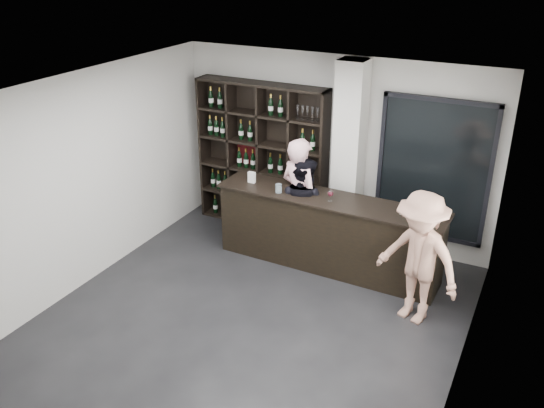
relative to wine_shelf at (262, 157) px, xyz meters
The scene contains 12 objects.
floor 3.06m from the wine_shelf, 65.85° to the right, with size 5.00×5.50×0.01m, color black.
wine_shelf is the anchor object (origin of this frame).
structural_column 1.52m from the wine_shelf, ahead, with size 0.40×0.40×2.90m, color silver.
glass_panel 2.71m from the wine_shelf, ahead, with size 1.60×0.08×2.10m.
tasting_counter 1.83m from the wine_shelf, 28.52° to the right, with size 3.32×0.69×1.09m.
taster_pink 1.26m from the wine_shelf, 35.56° to the right, with size 0.68×0.45×1.87m, color #FFC1C8.
taster_black 1.33m from the wine_shelf, 34.25° to the right, with size 0.78×0.61×1.60m, color black.
customer 3.33m from the wine_shelf, 27.18° to the right, with size 1.12×0.64×1.73m, color #AA7A67.
wine_glass 1.79m from the wine_shelf, 30.32° to the right, with size 0.08×0.08×0.19m, color white, non-canonical shape.
spit_cup 1.23m from the wine_shelf, 50.83° to the right, with size 0.09×0.09×0.12m, color silver.
napkin_stack 2.69m from the wine_shelf, 17.92° to the right, with size 0.11×0.11×0.02m, color white.
card_stand 0.84m from the wine_shelf, 72.42° to the right, with size 0.11×0.06×0.17m, color white.
Camera 1 is at (2.96, -5.17, 4.37)m, focal length 38.00 mm.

